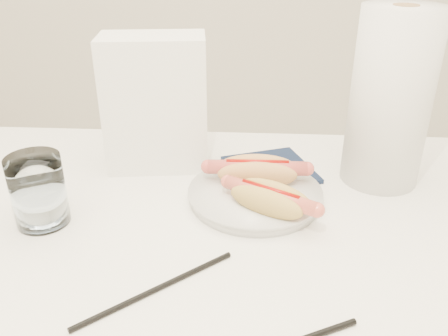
# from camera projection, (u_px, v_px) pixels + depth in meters

# --- Properties ---
(table) EXTENTS (1.20, 0.80, 0.75)m
(table) POSITION_uv_depth(u_px,v_px,m) (195.00, 271.00, 0.71)
(table) COLOR white
(table) RESTS_ON ground
(plate) EXTENTS (0.24, 0.24, 0.02)m
(plate) POSITION_uv_depth(u_px,v_px,m) (255.00, 196.00, 0.77)
(plate) COLOR silver
(plate) RESTS_ON table
(hotdog_left) EXTENTS (0.17, 0.07, 0.05)m
(hotdog_left) POSITION_uv_depth(u_px,v_px,m) (257.00, 171.00, 0.79)
(hotdog_left) COLOR tan
(hotdog_left) RESTS_ON plate
(hotdog_right) EXTENTS (0.14, 0.11, 0.04)m
(hotdog_right) POSITION_uv_depth(u_px,v_px,m) (270.00, 199.00, 0.71)
(hotdog_right) COLOR tan
(hotdog_right) RESTS_ON plate
(water_glass) EXTENTS (0.08, 0.08, 0.11)m
(water_glass) POSITION_uv_depth(u_px,v_px,m) (38.00, 191.00, 0.70)
(water_glass) COLOR white
(water_glass) RESTS_ON table
(chopstick_near) EXTENTS (0.18, 0.15, 0.01)m
(chopstick_near) POSITION_uv_depth(u_px,v_px,m) (157.00, 289.00, 0.58)
(chopstick_near) COLOR black
(chopstick_near) RESTS_ON table
(napkin_box) EXTENTS (0.19, 0.12, 0.24)m
(napkin_box) POSITION_uv_depth(u_px,v_px,m) (156.00, 104.00, 0.84)
(napkin_box) COLOR white
(napkin_box) RESTS_ON table
(navy_napkin) EXTENTS (0.19, 0.19, 0.01)m
(navy_napkin) POSITION_uv_depth(u_px,v_px,m) (270.00, 169.00, 0.87)
(navy_napkin) COLOR #101A33
(navy_napkin) RESTS_ON table
(paper_towel_roll) EXTENTS (0.16, 0.16, 0.30)m
(paper_towel_roll) POSITION_uv_depth(u_px,v_px,m) (390.00, 99.00, 0.78)
(paper_towel_roll) COLOR white
(paper_towel_roll) RESTS_ON table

